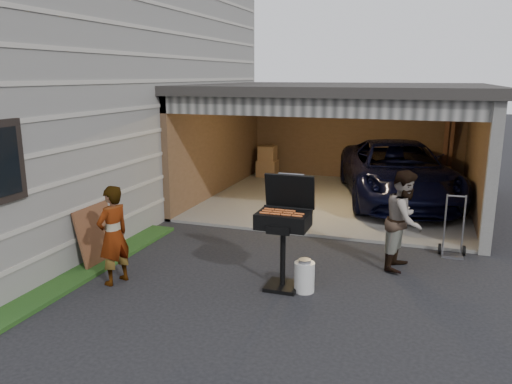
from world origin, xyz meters
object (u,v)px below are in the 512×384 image
(propane_tank, at_px, (304,277))
(hand_truck, at_px, (453,244))
(man, at_px, (404,220))
(woman, at_px, (113,235))
(bbq_grill, at_px, (284,223))
(minivan, at_px, (397,174))
(plywood_panel, at_px, (97,235))

(propane_tank, relative_size, hand_truck, 0.41)
(man, bearing_deg, woman, 127.41)
(man, distance_m, bbq_grill, 2.15)
(minivan, height_order, propane_tank, minivan)
(minivan, bearing_deg, man, -99.23)
(minivan, height_order, bbq_grill, bbq_grill)
(bbq_grill, xyz_separation_m, plywood_panel, (-3.24, -0.07, -0.50))
(bbq_grill, bearing_deg, minivan, 78.00)
(minivan, xyz_separation_m, hand_truck, (1.20, -3.61, -0.52))
(woman, distance_m, plywood_panel, 1.02)
(woman, relative_size, propane_tank, 3.40)
(man, bearing_deg, plywood_panel, 117.29)
(woman, distance_m, hand_truck, 5.77)
(propane_tank, bearing_deg, plywood_panel, -179.77)
(woman, distance_m, bbq_grill, 2.58)
(man, relative_size, bbq_grill, 0.98)
(minivan, xyz_separation_m, propane_tank, (-0.91, -5.93, -0.50))
(plywood_panel, height_order, hand_truck, hand_truck)
(bbq_grill, relative_size, plywood_panel, 1.67)
(minivan, distance_m, hand_truck, 3.84)
(hand_truck, bearing_deg, plywood_panel, -160.26)
(woman, bearing_deg, man, 132.17)
(man, bearing_deg, hand_truck, -31.83)
(propane_tank, bearing_deg, hand_truck, 47.57)
(propane_tank, height_order, hand_truck, hand_truck)
(minivan, height_order, plywood_panel, minivan)
(woman, relative_size, bbq_grill, 0.91)
(woman, height_order, bbq_grill, bbq_grill)
(man, bearing_deg, propane_tank, 148.47)
(minivan, xyz_separation_m, woman, (-3.72, -6.56, 0.04))
(bbq_grill, xyz_separation_m, hand_truck, (2.45, 2.27, -0.79))
(minivan, relative_size, man, 3.19)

